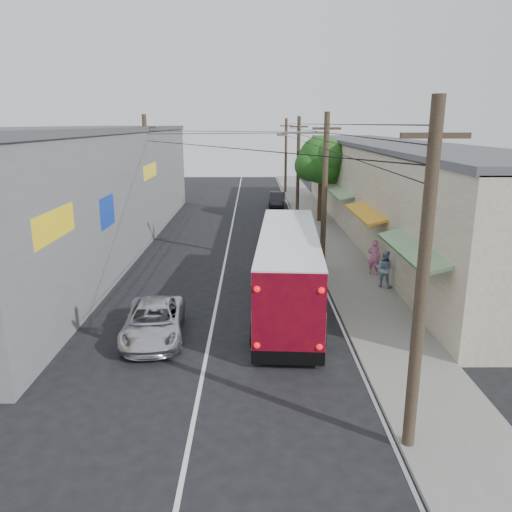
{
  "coord_description": "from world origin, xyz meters",
  "views": [
    {
      "loc": [
        1.53,
        -12.22,
        7.43
      ],
      "look_at": [
        1.68,
        8.05,
        2.04
      ],
      "focal_mm": 35.0,
      "sensor_mm": 36.0,
      "label": 1
    }
  ],
  "objects": [
    {
      "name": "jeepney",
      "position": [
        -1.99,
        4.34,
        0.62
      ],
      "size": [
        2.45,
        4.63,
        1.24
      ],
      "primitive_type": "imported",
      "rotation": [
        0.0,
        0.0,
        0.09
      ],
      "color": "silver",
      "rests_on": "ground"
    },
    {
      "name": "building_left",
      "position": [
        -8.5,
        18.0,
        3.65
      ],
      "size": [
        7.2,
        36.0,
        7.25
      ],
      "color": "slate",
      "rests_on": "ground"
    },
    {
      "name": "utility_poles",
      "position": [
        3.13,
        20.33,
        4.13
      ],
      "size": [
        11.8,
        45.28,
        8.0
      ],
      "color": "#473828",
      "rests_on": "ground"
    },
    {
      "name": "sidewalk",
      "position": [
        6.5,
        20.0,
        0.06
      ],
      "size": [
        3.0,
        80.0,
        0.12
      ],
      "primitive_type": "cube",
      "color": "slate",
      "rests_on": "ground"
    },
    {
      "name": "ground",
      "position": [
        0.0,
        0.0,
        0.0
      ],
      "size": [
        120.0,
        120.0,
        0.0
      ],
      "primitive_type": "plane",
      "color": "black",
      "rests_on": "ground"
    },
    {
      "name": "parked_car_far",
      "position": [
        3.86,
        33.6,
        0.65
      ],
      "size": [
        1.74,
        4.06,
        1.3
      ],
      "primitive_type": "imported",
      "rotation": [
        0.0,
        0.0,
        -0.09
      ],
      "color": "black",
      "rests_on": "ground"
    },
    {
      "name": "parked_suv",
      "position": [
        3.8,
        16.96,
        0.88
      ],
      "size": [
        3.22,
        6.35,
        1.77
      ],
      "primitive_type": "imported",
      "rotation": [
        0.0,
        0.0,
        0.13
      ],
      "color": "#A7A7AF",
      "rests_on": "ground"
    },
    {
      "name": "street_tree",
      "position": [
        6.87,
        26.02,
        4.67
      ],
      "size": [
        4.4,
        4.0,
        6.6
      ],
      "color": "#3F2B19",
      "rests_on": "ground"
    },
    {
      "name": "parked_car_mid",
      "position": [
        3.89,
        20.0,
        0.77
      ],
      "size": [
        2.06,
        4.6,
        1.53
      ],
      "primitive_type": "imported",
      "rotation": [
        0.0,
        0.0,
        -0.06
      ],
      "color": "#26262B",
      "rests_on": "ground"
    },
    {
      "name": "coach_bus",
      "position": [
        3.01,
        7.45,
        1.65
      ],
      "size": [
        3.15,
        11.22,
        3.2
      ],
      "rotation": [
        0.0,
        0.0,
        -0.07
      ],
      "color": "white",
      "rests_on": "ground"
    },
    {
      "name": "pedestrian_near",
      "position": [
        7.6,
        11.7,
        1.0
      ],
      "size": [
        0.76,
        0.64,
        1.76
      ],
      "primitive_type": "imported",
      "rotation": [
        0.0,
        0.0,
        2.74
      ],
      "color": "#CB6B98",
      "rests_on": "sidewalk"
    },
    {
      "name": "building_right",
      "position": [
        10.99,
        22.0,
        3.15
      ],
      "size": [
        7.09,
        40.0,
        6.25
      ],
      "color": "beige",
      "rests_on": "ground"
    },
    {
      "name": "pedestrian_far",
      "position": [
        7.6,
        9.7,
        0.99
      ],
      "size": [
        1.06,
        0.99,
        1.73
      ],
      "primitive_type": "imported",
      "rotation": [
        0.0,
        0.0,
        2.62
      ],
      "color": "#84A2C0",
      "rests_on": "sidewalk"
    }
  ]
}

